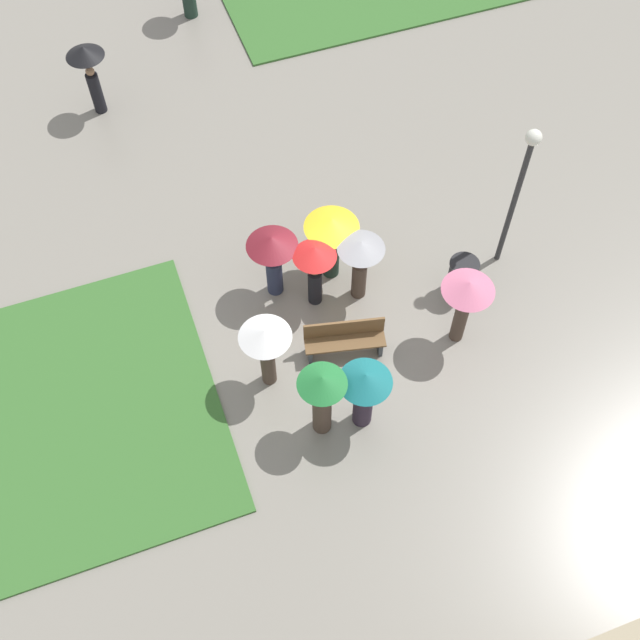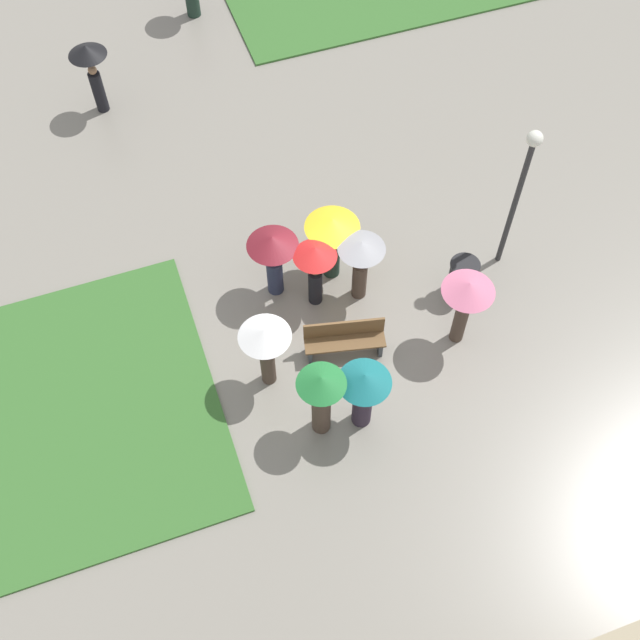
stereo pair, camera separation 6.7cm
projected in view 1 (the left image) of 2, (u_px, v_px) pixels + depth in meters
ground_plane at (333, 309)px, 17.28m from camera, size 90.00×90.00×0.00m
lawn_patch_near at (8, 437)px, 15.62m from camera, size 8.21×6.17×0.06m
park_bench at (345, 338)px, 16.34m from camera, size 1.71×0.78×0.90m
lamp_post at (520, 181)px, 15.90m from camera, size 0.32×0.32×3.86m
trash_bin at (462, 277)px, 17.14m from camera, size 0.64×0.64×0.97m
crowd_person_white at (266, 344)px, 15.19m from camera, size 1.02×1.02×1.86m
crowd_person_teal at (365, 389)px, 14.81m from camera, size 1.02×1.02×1.80m
crowd_person_grey at (361, 257)px, 16.42m from camera, size 0.99×0.99×1.79m
crowd_person_maroon at (273, 252)px, 16.44m from camera, size 1.08×1.08×1.81m
crowd_person_yellow at (331, 234)px, 16.68m from camera, size 1.16×1.16×1.81m
crowd_person_pink at (466, 296)px, 15.64m from camera, size 1.06×1.06×1.95m
crowd_person_red at (315, 263)px, 16.29m from camera, size 0.91×0.91×1.82m
crowd_person_green at (322, 395)px, 14.69m from camera, size 0.93×0.93×1.98m
lone_walker_mid_plaza at (88, 65)px, 19.41m from camera, size 0.93×0.93×1.97m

